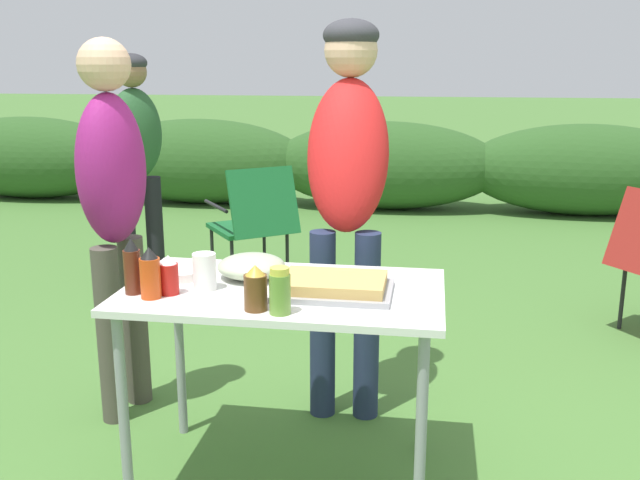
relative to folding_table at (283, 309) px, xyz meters
The scene contains 16 objects.
ground_plane 0.66m from the folding_table, ahead, with size 60.00×60.00×0.00m, color #477533.
shrub_hedge 5.08m from the folding_table, 90.00° to the left, with size 14.40×0.90×0.91m.
folding_table is the anchor object (origin of this frame).
food_tray 0.21m from the folding_table, ahead, with size 0.39×0.28×0.06m.
plate_stack 0.43m from the folding_table, 168.14° to the left, with size 0.23×0.23×0.03m, color white.
mixing_bowl 0.21m from the folding_table, 142.50° to the left, with size 0.24×0.24×0.08m, color #ADBC99.
paper_cup_stack 0.30m from the folding_table, 168.10° to the right, with size 0.08×0.08×0.13m, color white.
ketchup_bottle 0.41m from the folding_table, 161.49° to the right, with size 0.06×0.06×0.14m.
beer_bottle 0.28m from the folding_table, 99.50° to the right, with size 0.07×0.07×0.15m.
hot_sauce_bottle 0.47m from the folding_table, 157.48° to the right, with size 0.07×0.07×0.17m.
relish_jar 0.30m from the folding_table, 80.10° to the right, with size 0.07×0.07×0.15m.
bbq_sauce_bottle 0.53m from the folding_table, 164.53° to the right, with size 0.06×0.06×0.19m.
standing_person_in_dark_puffer 0.78m from the folding_table, 77.78° to the left, with size 0.37×0.49×1.67m.
standing_person_in_navy_coat 2.66m from the folding_table, 123.69° to the left, with size 0.44×0.45×1.55m.
standing_person_with_beanie 0.96m from the folding_table, 152.09° to the left, with size 0.30×0.38×1.59m.
camp_chair_green_behind_table 2.37m from the folding_table, 106.77° to the left, with size 0.72×0.75×0.83m.
Camera 1 is at (0.50, -2.29, 1.50)m, focal length 40.00 mm.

